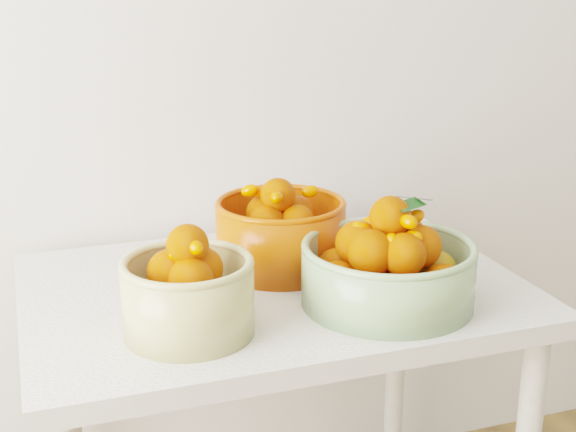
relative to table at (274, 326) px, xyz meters
The scene contains 4 objects.
table is the anchor object (origin of this frame).
bowl_cream 0.32m from the table, 141.42° to the right, with size 0.31×0.31×0.20m.
bowl_green 0.29m from the table, 43.17° to the right, with size 0.41×0.41×0.21m.
bowl_orange 0.20m from the table, 62.52° to the left, with size 0.34×0.34×0.20m.
Camera 1 is at (-0.68, 0.15, 1.38)m, focal length 50.00 mm.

